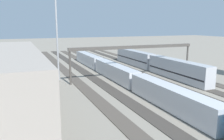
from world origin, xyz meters
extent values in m
plane|color=gray|center=(0.00, 0.00, 0.00)|extent=(400.00, 400.00, 0.00)
cube|color=#4C443D|center=(0.00, -15.00, 0.06)|extent=(140.00, 2.80, 0.12)
cube|color=#3D3833|center=(0.00, -10.00, 0.06)|extent=(140.00, 2.80, 0.12)
cube|color=#3D3833|center=(0.00, -5.00, 0.06)|extent=(140.00, 2.80, 0.12)
cube|color=#4C443D|center=(0.00, 0.00, 0.06)|extent=(140.00, 2.80, 0.12)
cube|color=#4C443D|center=(0.00, 5.00, 0.06)|extent=(140.00, 2.80, 0.12)
cube|color=#3D3833|center=(0.00, 10.00, 0.06)|extent=(140.00, 2.80, 0.12)
cube|color=#4C443D|center=(0.00, 15.00, 0.06)|extent=(140.00, 2.80, 0.12)
cube|color=silver|center=(-26.80, 5.00, 2.02)|extent=(23.00, 3.00, 3.80)
cube|color=silver|center=(-2.60, 5.00, 2.02)|extent=(23.00, 3.00, 3.80)
cube|color=silver|center=(21.60, 5.00, 2.02)|extent=(23.00, 3.00, 3.80)
cube|color=#B7BABF|center=(-8.95, -10.00, 2.62)|extent=(23.00, 3.00, 5.00)
cube|color=black|center=(-8.95, -10.00, 1.96)|extent=(22.40, 3.06, 0.36)
cube|color=#B7BABF|center=(15.25, -10.00, 2.62)|extent=(23.00, 3.00, 5.00)
cube|color=black|center=(15.25, -10.00, 2.35)|extent=(22.40, 3.06, 0.36)
cylinder|color=#9EA0A5|center=(1.97, 18.87, 12.47)|extent=(0.44, 0.44, 24.94)
cylinder|color=#4C4742|center=(-4.03, -17.10, 4.00)|extent=(0.50, 0.50, 8.00)
cylinder|color=#4C4742|center=(-4.03, 17.10, 4.00)|extent=(0.50, 0.50, 8.00)
cube|color=#4C4742|center=(-4.03, 0.00, 8.40)|extent=(0.70, 35.00, 0.80)
camera|label=1|loc=(-58.61, 28.71, 14.12)|focal=37.98mm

